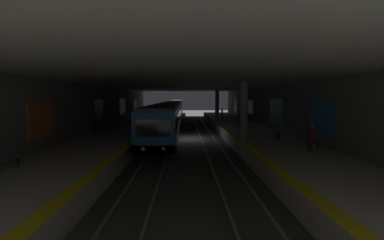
{
  "coord_description": "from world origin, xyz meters",
  "views": [
    {
      "loc": [
        -27.31,
        0.13,
        4.39
      ],
      "look_at": [
        10.52,
        -0.85,
        1.08
      ],
      "focal_mm": 24.55,
      "sensor_mm": 36.0,
      "label": 1
    }
  ],
  "objects_px": {
    "pillar_far": "(217,105)",
    "person_walking_mid": "(222,114)",
    "person_waiting_near": "(129,118)",
    "suitcase_rolling": "(277,135)",
    "metro_train": "(173,111)",
    "person_standing_far": "(311,136)",
    "bench_right_near": "(6,157)",
    "bench_left_near": "(314,139)",
    "bench_left_mid": "(244,116)",
    "bench_left_far": "(241,115)",
    "pillar_near": "(244,111)",
    "bench_right_mid": "(100,126)",
    "person_boarding": "(245,114)",
    "trash_bin": "(90,134)",
    "bench_right_far": "(117,120)"
  },
  "relations": [
    {
      "from": "pillar_far",
      "to": "metro_train",
      "type": "height_order",
      "value": "pillar_far"
    },
    {
      "from": "bench_right_near",
      "to": "person_standing_far",
      "type": "height_order",
      "value": "person_standing_far"
    },
    {
      "from": "pillar_far",
      "to": "bench_right_far",
      "type": "bearing_deg",
      "value": 109.81
    },
    {
      "from": "suitcase_rolling",
      "to": "bench_right_far",
      "type": "bearing_deg",
      "value": 53.36
    },
    {
      "from": "metro_train",
      "to": "bench_left_mid",
      "type": "bearing_deg",
      "value": -115.81
    },
    {
      "from": "person_boarding",
      "to": "pillar_near",
      "type": "bearing_deg",
      "value": 166.64
    },
    {
      "from": "pillar_near",
      "to": "bench_right_far",
      "type": "distance_m",
      "value": 17.89
    },
    {
      "from": "person_standing_far",
      "to": "metro_train",
      "type": "bearing_deg",
      "value": 19.38
    },
    {
      "from": "person_waiting_near",
      "to": "suitcase_rolling",
      "type": "relative_size",
      "value": 1.6
    },
    {
      "from": "bench_left_far",
      "to": "suitcase_rolling",
      "type": "height_order",
      "value": "suitcase_rolling"
    },
    {
      "from": "pillar_near",
      "to": "bench_right_near",
      "type": "bearing_deg",
      "value": 120.47
    },
    {
      "from": "bench_right_near",
      "to": "person_walking_mid",
      "type": "distance_m",
      "value": 29.82
    },
    {
      "from": "pillar_far",
      "to": "bench_left_near",
      "type": "relative_size",
      "value": 2.68
    },
    {
      "from": "bench_right_mid",
      "to": "person_boarding",
      "type": "relative_size",
      "value": 1.03
    },
    {
      "from": "bench_right_near",
      "to": "bench_right_far",
      "type": "xyz_separation_m",
      "value": [
        19.87,
        0.0,
        0.0
      ]
    },
    {
      "from": "pillar_far",
      "to": "bench_left_far",
      "type": "xyz_separation_m",
      "value": [
        3.67,
        -4.18,
        -1.75
      ]
    },
    {
      "from": "pillar_far",
      "to": "person_walking_mid",
      "type": "relative_size",
      "value": 2.82
    },
    {
      "from": "pillar_far",
      "to": "person_walking_mid",
      "type": "height_order",
      "value": "pillar_far"
    },
    {
      "from": "person_walking_mid",
      "to": "suitcase_rolling",
      "type": "xyz_separation_m",
      "value": [
        -18.24,
        -1.86,
        -0.54
      ]
    },
    {
      "from": "person_boarding",
      "to": "bench_left_mid",
      "type": "bearing_deg",
      "value": -4.24
    },
    {
      "from": "metro_train",
      "to": "bench_left_near",
      "type": "xyz_separation_m",
      "value": [
        -26.37,
        -10.73,
        -0.45
      ]
    },
    {
      "from": "bench_left_near",
      "to": "bench_right_near",
      "type": "height_order",
      "value": "same"
    },
    {
      "from": "pillar_near",
      "to": "bench_left_far",
      "type": "bearing_deg",
      "value": -11.48
    },
    {
      "from": "pillar_far",
      "to": "bench_right_far",
      "type": "relative_size",
      "value": 2.68
    },
    {
      "from": "trash_bin",
      "to": "bench_right_mid",
      "type": "bearing_deg",
      "value": 8.61
    },
    {
      "from": "bench_right_far",
      "to": "bench_left_near",
      "type": "bearing_deg",
      "value": -131.17
    },
    {
      "from": "pillar_far",
      "to": "suitcase_rolling",
      "type": "distance_m",
      "value": 16.71
    },
    {
      "from": "bench_right_mid",
      "to": "person_standing_far",
      "type": "bearing_deg",
      "value": -122.17
    },
    {
      "from": "metro_train",
      "to": "person_standing_far",
      "type": "distance_m",
      "value": 29.54
    },
    {
      "from": "bench_left_far",
      "to": "bench_right_near",
      "type": "height_order",
      "value": "same"
    },
    {
      "from": "metro_train",
      "to": "person_boarding",
      "type": "distance_m",
      "value": 12.47
    },
    {
      "from": "bench_left_near",
      "to": "suitcase_rolling",
      "type": "height_order",
      "value": "suitcase_rolling"
    },
    {
      "from": "bench_left_near",
      "to": "bench_right_near",
      "type": "xyz_separation_m",
      "value": [
        -4.94,
        17.07,
        0.0
      ]
    },
    {
      "from": "pillar_far",
      "to": "person_waiting_near",
      "type": "xyz_separation_m",
      "value": [
        -4.67,
        11.33,
        -1.45
      ]
    },
    {
      "from": "metro_train",
      "to": "person_walking_mid",
      "type": "distance_m",
      "value": 9.0
    },
    {
      "from": "bench_left_far",
      "to": "person_walking_mid",
      "type": "xyz_separation_m",
      "value": [
        -1.78,
        3.19,
        0.35
      ]
    },
    {
      "from": "bench_right_far",
      "to": "pillar_near",
      "type": "bearing_deg",
      "value": -133.64
    },
    {
      "from": "bench_right_mid",
      "to": "bench_right_far",
      "type": "bearing_deg",
      "value": 0.0
    },
    {
      "from": "bench_left_far",
      "to": "person_standing_far",
      "type": "xyz_separation_m",
      "value": [
        -24.74,
        0.93,
        0.42
      ]
    },
    {
      "from": "metro_train",
      "to": "bench_right_mid",
      "type": "xyz_separation_m",
      "value": [
        -17.71,
        6.33,
        -0.45
      ]
    },
    {
      "from": "pillar_near",
      "to": "person_standing_far",
      "type": "bearing_deg",
      "value": -141.84
    },
    {
      "from": "bench_left_far",
      "to": "person_standing_far",
      "type": "relative_size",
      "value": 0.98
    },
    {
      "from": "bench_left_near",
      "to": "suitcase_rolling",
      "type": "distance_m",
      "value": 3.49
    },
    {
      "from": "bench_right_mid",
      "to": "suitcase_rolling",
      "type": "distance_m",
      "value": 16.65
    },
    {
      "from": "metro_train",
      "to": "bench_right_near",
      "type": "height_order",
      "value": "metro_train"
    },
    {
      "from": "bench_left_mid",
      "to": "bench_left_far",
      "type": "bearing_deg",
      "value": 0.0
    },
    {
      "from": "trash_bin",
      "to": "person_standing_far",
      "type": "bearing_deg",
      "value": -108.98
    },
    {
      "from": "pillar_near",
      "to": "person_boarding",
      "type": "relative_size",
      "value": 2.75
    },
    {
      "from": "pillar_far",
      "to": "trash_bin",
      "type": "relative_size",
      "value": 5.35
    },
    {
      "from": "metro_train",
      "to": "person_standing_far",
      "type": "height_order",
      "value": "metro_train"
    }
  ]
}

